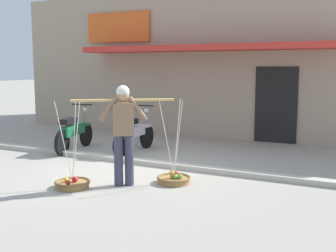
{
  "coord_description": "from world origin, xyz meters",
  "views": [
    {
      "loc": [
        4.35,
        -6.71,
        2.0
      ],
      "look_at": [
        0.67,
        0.6,
        0.85
      ],
      "focal_mm": 45.26,
      "sensor_mm": 36.0,
      "label": 1
    }
  ],
  "objects_px": {
    "fruit_vendor": "(123,128)",
    "motorcycle_nearest_shop": "(74,132)",
    "fruit_basket_right_side": "(73,183)",
    "motorcycle_second_in_row": "(134,134)",
    "fruit_basket_left_side": "(174,179)"
  },
  "relations": [
    {
      "from": "fruit_vendor",
      "to": "motorcycle_nearest_shop",
      "type": "relative_size",
      "value": 0.94
    },
    {
      "from": "fruit_basket_right_side",
      "to": "motorcycle_nearest_shop",
      "type": "distance_m",
      "value": 3.24
    },
    {
      "from": "fruit_vendor",
      "to": "fruit_basket_left_side",
      "type": "bearing_deg",
      "value": 35.68
    },
    {
      "from": "fruit_vendor",
      "to": "motorcycle_nearest_shop",
      "type": "xyz_separation_m",
      "value": [
        -2.7,
        2.01,
        -0.52
      ]
    },
    {
      "from": "fruit_basket_left_side",
      "to": "fruit_basket_right_side",
      "type": "relative_size",
      "value": 1.0
    },
    {
      "from": "fruit_vendor",
      "to": "fruit_basket_left_side",
      "type": "distance_m",
      "value": 1.24
    },
    {
      "from": "fruit_vendor",
      "to": "fruit_basket_left_side",
      "type": "height_order",
      "value": "fruit_vendor"
    },
    {
      "from": "fruit_basket_right_side",
      "to": "motorcycle_nearest_shop",
      "type": "relative_size",
      "value": 0.81
    },
    {
      "from": "fruit_basket_right_side",
      "to": "motorcycle_nearest_shop",
      "type": "xyz_separation_m",
      "value": [
        -2.0,
        2.51,
        0.38
      ]
    },
    {
      "from": "motorcycle_second_in_row",
      "to": "fruit_vendor",
      "type": "bearing_deg",
      "value": -62.16
    },
    {
      "from": "fruit_vendor",
      "to": "motorcycle_second_in_row",
      "type": "xyz_separation_m",
      "value": [
        -1.29,
        2.44,
        -0.52
      ]
    },
    {
      "from": "motorcycle_nearest_shop",
      "to": "motorcycle_second_in_row",
      "type": "bearing_deg",
      "value": 17.06
    },
    {
      "from": "fruit_vendor",
      "to": "fruit_basket_right_side",
      "type": "bearing_deg",
      "value": -144.16
    },
    {
      "from": "motorcycle_nearest_shop",
      "to": "fruit_basket_right_side",
      "type": "bearing_deg",
      "value": -51.45
    },
    {
      "from": "fruit_basket_right_side",
      "to": "fruit_vendor",
      "type": "bearing_deg",
      "value": 35.84
    }
  ]
}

